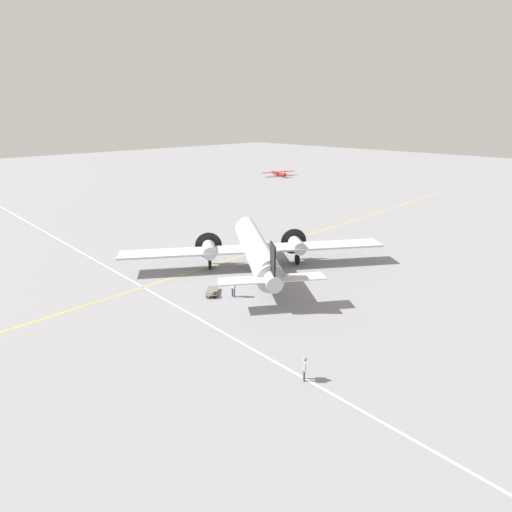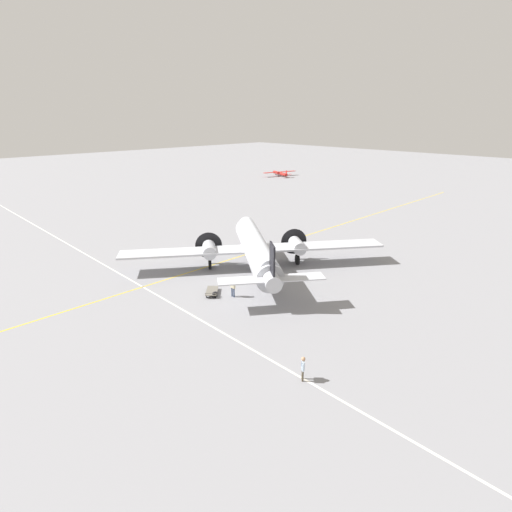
{
  "view_description": "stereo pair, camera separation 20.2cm",
  "coord_description": "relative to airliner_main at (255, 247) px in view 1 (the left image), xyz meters",
  "views": [
    {
      "loc": [
        27.31,
        27.64,
        15.35
      ],
      "look_at": [
        0.0,
        0.0,
        1.63
      ],
      "focal_mm": 28.0,
      "sensor_mm": 36.0,
      "label": 1
    },
    {
      "loc": [
        27.17,
        27.79,
        15.35
      ],
      "look_at": [
        0.0,
        0.0,
        1.63
      ],
      "focal_mm": 28.0,
      "sensor_mm": 36.0,
      "label": 2
    }
  ],
  "objects": [
    {
      "name": "traffic_cone",
      "position": [
        2.72,
        1.73,
        -2.27
      ],
      "size": [
        0.36,
        0.36,
        0.48
      ],
      "color": "orange",
      "rests_on": "ground_plane"
    },
    {
      "name": "apron_line_eastwest",
      "position": [
        0.23,
        -4.18,
        -2.48
      ],
      "size": [
        120.0,
        0.16,
        0.01
      ],
      "color": "gold",
      "rests_on": "ground_plane"
    },
    {
      "name": "light_aircraft_distant",
      "position": [
        -52.51,
        -44.53,
        -1.69
      ],
      "size": [
        9.48,
        7.25,
        1.88
      ],
      "rotation": [
        0.0,
        0.0,
        4.41
      ],
      "color": "#B2231E",
      "rests_on": "ground_plane"
    },
    {
      "name": "apron_line_northsouth",
      "position": [
        10.85,
        0.33,
        -2.48
      ],
      "size": [
        0.16,
        120.0,
        0.01
      ],
      "color": "silver",
      "rests_on": "ground_plane"
    },
    {
      "name": "suitcase_near_door",
      "position": [
        7.41,
        2.37,
        -2.24
      ],
      "size": [
        0.45,
        0.16,
        0.53
      ],
      "color": "#232328",
      "rests_on": "ground_plane"
    },
    {
      "name": "ground_plane",
      "position": [
        0.23,
        0.33,
        -2.49
      ],
      "size": [
        300.0,
        300.0,
        0.0
      ],
      "primitive_type": "plane",
      "color": "gray"
    },
    {
      "name": "airliner_main",
      "position": [
        0.0,
        0.0,
        0.0
      ],
      "size": [
        24.13,
        20.29,
        5.68
      ],
      "rotation": [
        0.0,
        0.0,
        4.09
      ],
      "color": "silver",
      "rests_on": "ground_plane"
    },
    {
      "name": "passenger_boarding",
      "position": [
        6.14,
        3.42,
        -1.35
      ],
      "size": [
        0.31,
        0.61,
        1.8
      ],
      "rotation": [
        0.0,
        0.0,
        4.75
      ],
      "color": "navy",
      "rests_on": "ground_plane"
    },
    {
      "name": "baggage_cart",
      "position": [
        7.12,
        1.64,
        -2.21
      ],
      "size": [
        2.24,
        2.27,
        0.56
      ],
      "rotation": [
        0.0,
        0.0,
        3.95
      ],
      "color": "#6B665B",
      "rests_on": "ground_plane"
    },
    {
      "name": "crew_foreground",
      "position": [
        10.98,
        15.4,
        -1.48
      ],
      "size": [
        0.44,
        0.41,
        1.64
      ],
      "rotation": [
        0.0,
        0.0,
        -2.39
      ],
      "color": "#473D2D",
      "rests_on": "ground_plane"
    }
  ]
}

